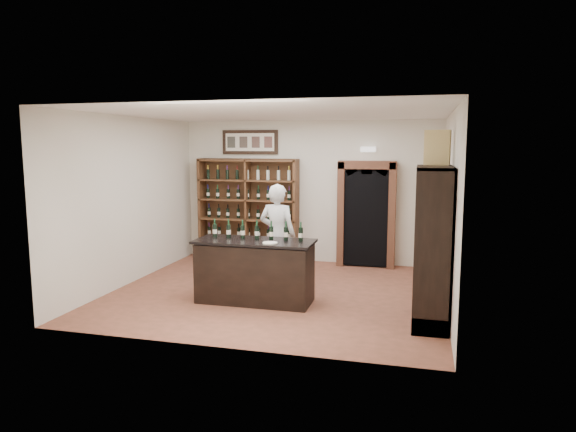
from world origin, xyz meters
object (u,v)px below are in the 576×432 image
object	(u,v)px
wine_shelf	(249,209)
tasting_counter	(255,271)
side_cabinet	(434,270)
wine_crate	(437,148)
counter_bottle_0	(215,230)
shopkeeper	(278,235)

from	to	relation	value
wine_shelf	tasting_counter	bearing A→B (deg)	-69.44
side_cabinet	wine_crate	bearing A→B (deg)	90.98
tasting_counter	wine_shelf	bearing A→B (deg)	110.56
tasting_counter	side_cabinet	xyz separation A→B (m)	(2.72, -0.30, 0.26)
counter_bottle_0	wine_crate	size ratio (longest dim) A/B	0.60
wine_crate	side_cabinet	bearing A→B (deg)	-78.67
tasting_counter	wine_crate	distance (m)	3.35
side_cabinet	shopkeeper	bearing A→B (deg)	153.59
wine_crate	counter_bottle_0	bearing A→B (deg)	-169.99
side_cabinet	tasting_counter	bearing A→B (deg)	173.72
wine_shelf	side_cabinet	distance (m)	5.02
wine_shelf	wine_crate	distance (m)	4.94
counter_bottle_0	wine_crate	xyz separation A→B (m)	(3.44, -0.02, 1.34)
shopkeeper	tasting_counter	bearing A→B (deg)	91.38
counter_bottle_0	side_cabinet	world-z (taller)	side_cabinet
shopkeeper	side_cabinet	bearing A→B (deg)	160.26
counter_bottle_0	side_cabinet	bearing A→B (deg)	-6.96
wine_shelf	shopkeeper	distance (m)	2.27
wine_shelf	side_cabinet	world-z (taller)	same
wine_shelf	counter_bottle_0	distance (m)	2.84
wine_shelf	tasting_counter	xyz separation A→B (m)	(1.10, -2.93, -0.61)
wine_shelf	tasting_counter	world-z (taller)	wine_shelf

